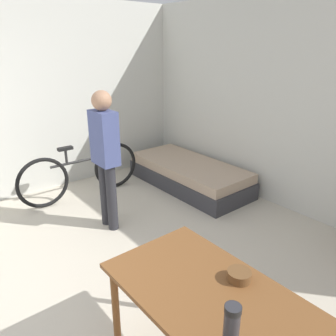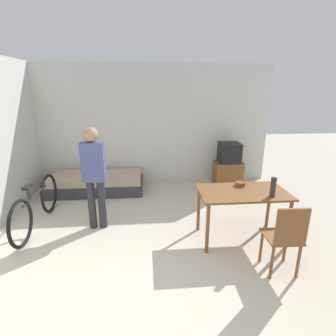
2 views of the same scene
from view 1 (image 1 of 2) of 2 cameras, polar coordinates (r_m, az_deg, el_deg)
name	(u,v)px [view 1 (image 1 of 2)]	position (r m, az deg, el deg)	size (l,w,h in m)	color
wall_back	(280,105)	(4.50, 18.86, 10.37)	(5.75, 0.06, 2.70)	silver
wall_left	(60,97)	(5.16, -18.34, 11.64)	(0.06, 4.82, 2.70)	silver
daybed	(189,174)	(5.08, 3.64, -1.11)	(1.99, 0.88, 0.38)	#333338
dining_table	(210,306)	(2.05, 7.31, -22.70)	(1.26, 0.73, 0.77)	brown
bicycle	(82,173)	(4.82, -14.82, -0.85)	(0.09, 1.80, 0.78)	black
person_standing	(105,152)	(3.74, -10.88, 2.76)	(0.34, 0.22, 1.63)	#28282D
thermos_flask	(231,328)	(1.62, 10.97, -25.73)	(0.08, 0.08, 0.27)	#2D2D33
mate_bowl	(239,275)	(2.08, 12.28, -17.82)	(0.14, 0.14, 0.06)	brown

